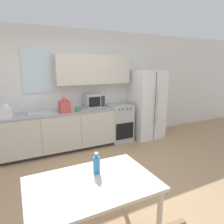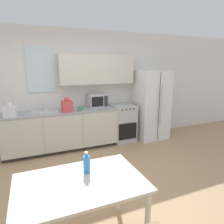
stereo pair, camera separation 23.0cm
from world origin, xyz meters
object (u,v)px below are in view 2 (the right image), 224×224
Objects in this scene: dining_table at (81,191)px; drink_bottle at (87,164)px; microwave at (97,100)px; refrigerator at (150,105)px; oven_range at (122,123)px; coffee_mug at (80,109)px.

dining_table is 5.42× the size of drink_bottle.
microwave is 1.90× the size of drink_bottle.
drink_bottle is at bearing -134.34° from refrigerator.
microwave reaches higher than dining_table.
oven_range is 2.10× the size of microwave.
refrigerator is at bearing -7.12° from microwave.
refrigerator reaches higher than oven_range.
refrigerator is 1.41× the size of dining_table.
coffee_mug is (-0.49, -0.26, -0.11)m from microwave.
microwave is 3.58× the size of coffee_mug.
refrigerator is 14.42× the size of coffee_mug.
oven_range is at bearing 57.20° from drink_bottle.
refrigerator reaches higher than microwave.
refrigerator is at bearing -5.26° from oven_range.
microwave reaches higher than oven_range.
dining_table is (-1.11, -2.78, -0.40)m from microwave.
refrigerator is (0.77, -0.07, 0.42)m from oven_range.
oven_range is 3.20m from dining_table.
oven_range is 3.99× the size of drink_bottle.
drink_bottle is (0.11, 0.15, 0.20)m from dining_table.
coffee_mug reaches higher than oven_range.
refrigerator is at bearing 46.07° from dining_table.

